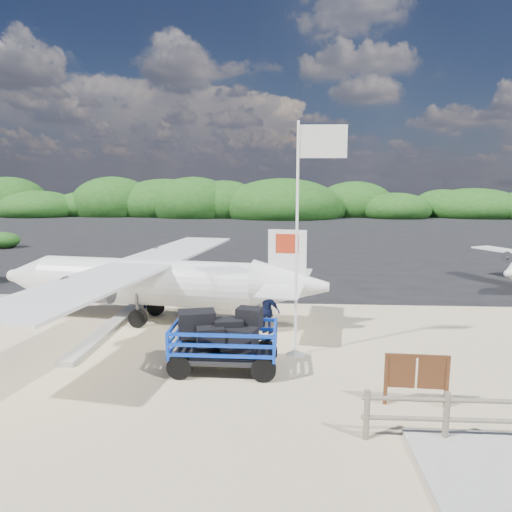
{
  "coord_description": "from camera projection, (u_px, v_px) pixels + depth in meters",
  "views": [
    {
      "loc": [
        1.36,
        -13.29,
        4.91
      ],
      "look_at": [
        0.25,
        5.29,
        1.93
      ],
      "focal_mm": 32.0,
      "sensor_mm": 36.0,
      "label": 1
    }
  ],
  "objects": [
    {
      "name": "asphalt_apron",
      "position": [
        269.0,
        235.0,
        43.53
      ],
      "size": [
        90.0,
        50.0,
        0.04
      ],
      "primitive_type": null,
      "color": "#B2B2B2",
      "rests_on": "ground"
    },
    {
      "name": "ground",
      "position": [
        238.0,
        345.0,
        13.96
      ],
      "size": [
        160.0,
        160.0,
        0.0
      ],
      "primitive_type": "plane",
      "color": "beige"
    },
    {
      "name": "aircraft_large",
      "position": [
        431.0,
        244.0,
        37.2
      ],
      "size": [
        16.43,
        16.43,
        4.33
      ],
      "primitive_type": null,
      "rotation": [
        0.0,
        0.0,
        2.99
      ],
      "color": "#B2B2B2",
      "rests_on": "ground"
    },
    {
      "name": "signboard",
      "position": [
        415.0,
        405.0,
        10.18
      ],
      "size": [
        1.49,
        0.22,
        1.22
      ],
      "primitive_type": null,
      "rotation": [
        0.0,
        0.0,
        -0.06
      ],
      "color": "#583119",
      "rests_on": "ground"
    },
    {
      "name": "vegetation_band",
      "position": [
        274.0,
        216.0,
        68.17
      ],
      "size": [
        124.0,
        8.0,
        4.4
      ],
      "primitive_type": null,
      "color": "#B2B2B2",
      "rests_on": "ground"
    },
    {
      "name": "flagpole",
      "position": [
        295.0,
        355.0,
        13.2
      ],
      "size": [
        1.32,
        0.57,
        6.56
      ],
      "primitive_type": null,
      "rotation": [
        0.0,
        0.0,
        0.02
      ],
      "color": "white",
      "rests_on": "ground"
    },
    {
      "name": "crew_b",
      "position": [
        214.0,
        279.0,
        19.83
      ],
      "size": [
        0.88,
        0.76,
        1.55
      ],
      "primitive_type": "imported",
      "rotation": [
        0.0,
        0.0,
        3.4
      ],
      "color": "#111A41",
      "rests_on": "ground"
    },
    {
      "name": "crew_c",
      "position": [
        267.0,
        311.0,
        14.97
      ],
      "size": [
        0.96,
        0.7,
        1.52
      ],
      "primitive_type": "imported",
      "rotation": [
        0.0,
        0.0,
        2.72
      ],
      "color": "#111A41",
      "rests_on": "ground"
    },
    {
      "name": "crew_a",
      "position": [
        140.0,
        285.0,
        18.08
      ],
      "size": [
        0.67,
        0.45,
        1.84
      ],
      "primitive_type": "imported",
      "rotation": [
        0.0,
        0.0,
        3.13
      ],
      "color": "#111A41",
      "rests_on": "ground"
    },
    {
      "name": "baggage_cart",
      "position": [
        225.0,
        370.0,
        12.09
      ],
      "size": [
        3.0,
        1.75,
        1.49
      ],
      "primitive_type": null,
      "rotation": [
        0.0,
        0.0,
        -0.01
      ],
      "color": "blue",
      "rests_on": "ground"
    },
    {
      "name": "aircraft_small",
      "position": [
        175.0,
        232.0,
        46.62
      ],
      "size": [
        8.9,
        8.9,
        2.39
      ],
      "primitive_type": null,
      "rotation": [
        0.0,
        0.0,
        3.61
      ],
      "color": "#B2B2B2",
      "rests_on": "ground"
    }
  ]
}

